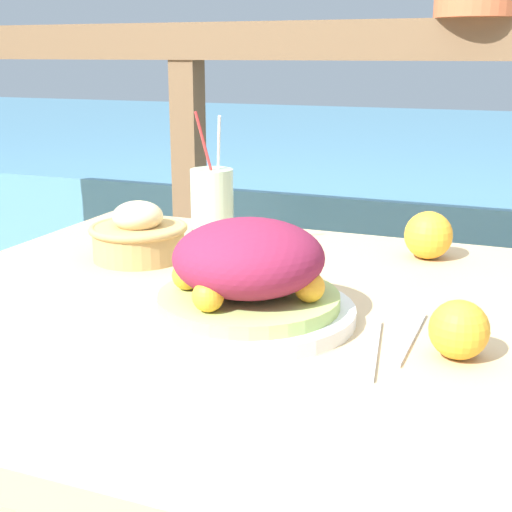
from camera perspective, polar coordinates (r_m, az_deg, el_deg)
The scene contains 10 objects.
patio_table at distance 1.07m, azimuth -3.14°, elevation -8.43°, with size 0.95×0.93×0.71m.
railing_fence at distance 1.76m, azimuth 8.00°, elevation 7.38°, with size 2.80×0.08×1.13m.
sea_backdrop at distance 4.28m, azimuth 16.05°, elevation 5.13°, with size 12.00×4.00×0.61m.
salad_plate at distance 0.94m, azimuth -0.60°, elevation -1.77°, with size 0.29×0.29×0.14m.
drink_glass at distance 1.27m, azimuth -3.51°, elevation 3.60°, with size 0.08×0.08×0.25m.
bread_basket at distance 1.25m, azimuth -9.37°, elevation 1.63°, with size 0.17×0.17×0.10m.
fork at distance 0.88m, azimuth 9.21°, elevation -7.32°, with size 0.05×0.18×0.00m.
knife at distance 0.92m, azimuth 12.07°, elevation -6.40°, with size 0.02×0.18×0.00m.
orange_near_basket at distance 1.27m, azimuth 13.63°, elevation 1.63°, with size 0.08×0.08×0.08m.
orange_near_glass at distance 0.87m, azimuth 15.93°, elevation -5.68°, with size 0.07×0.07×0.07m.
Camera 1 is at (0.42, -0.88, 1.06)m, focal length 50.00 mm.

